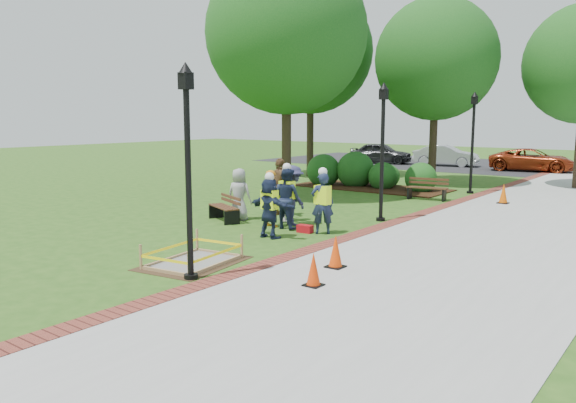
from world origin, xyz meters
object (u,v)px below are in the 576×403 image
Objects in this scene: hivis_worker_b at (323,201)px; hivis_worker_c at (287,196)px; hivis_worker_a at (270,205)px; wet_concrete_pad at (193,253)px; bench_near at (224,213)px; lamp_near at (188,155)px; cone_front at (313,270)px.

hivis_worker_b is 1.24m from hivis_worker_c.
hivis_worker_b is at bearing -0.11° from hivis_worker_c.
hivis_worker_a is 1.54m from hivis_worker_b.
hivis_worker_a is at bearing 96.40° from wet_concrete_pad.
lamp_near is at bearing -52.31° from bench_near.
wet_concrete_pad is at bearing -176.20° from cone_front.
bench_near is at bearing -173.15° from hivis_worker_c.
lamp_near is at bearing -154.65° from cone_front.
lamp_near is at bearing -45.67° from wet_concrete_pad.
wet_concrete_pad is 2.55m from lamp_near.
cone_front is 4.97m from hivis_worker_b.
bench_near is 0.87× the size of hivis_worker_a.
hivis_worker_c is (-0.41, 1.29, 0.06)m from hivis_worker_a.
hivis_worker_c is at bearing 132.54° from cone_front.
hivis_worker_b reaches higher than wet_concrete_pad.
cone_front is at bearing -47.46° from hivis_worker_c.
hivis_worker_c is at bearing 106.88° from lamp_near.
hivis_worker_c is (-1.60, 5.26, -1.53)m from lamp_near.
cone_front reaches higher than wet_concrete_pad.
lamp_near is 2.23× the size of hivis_worker_c.
cone_front is at bearing 3.80° from wet_concrete_pad.
hivis_worker_c reaches higher than hivis_worker_a.
wet_concrete_pad is 1.63× the size of bench_near.
hivis_worker_a reaches higher than bench_near.
bench_near reaches higher than wet_concrete_pad.
hivis_worker_c is at bearing 99.74° from wet_concrete_pad.
lamp_near reaches higher than hivis_worker_a.
lamp_near is at bearing -73.12° from hivis_worker_c.
lamp_near reaches higher than cone_front.
bench_near is 7.26m from cone_front.
bench_near is 2.31× the size of cone_front.
hivis_worker_a is 1.36m from hivis_worker_c.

